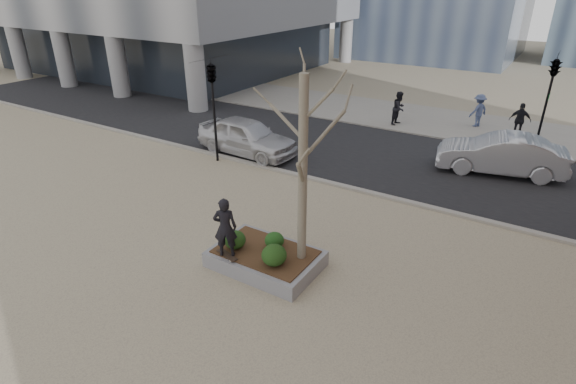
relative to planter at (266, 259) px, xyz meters
The scene contains 18 objects.
ground 1.02m from the planter, behind, with size 120.00×120.00×0.00m, color tan.
street 10.05m from the planter, 95.71° to the left, with size 60.00×8.00×0.02m, color black.
far_sidewalk 17.03m from the planter, 93.37° to the left, with size 60.00×6.00×0.02m, color gray.
planter is the anchor object (origin of this frame).
planter_mulch 0.25m from the planter, ahead, with size 2.70×1.70×0.04m, color #382314.
sycamore_tree 3.71m from the planter, 16.70° to the left, with size 2.80×2.80×6.60m, color gray, non-canonical shape.
shrub_left 1.03m from the planter, 159.79° to the right, with size 0.61×0.61×0.52m, color #1C3F14.
shrub_middle 0.59m from the planter, 69.91° to the left, with size 0.55×0.55×0.47m, color #1C3E13.
shrub_right 0.89m from the planter, 35.53° to the right, with size 0.68×0.68×0.58m, color #163210.
skateboard 1.11m from the planter, 135.96° to the right, with size 0.78×0.20×0.07m, color black, non-canonical shape.
skateboarder 1.59m from the planter, 135.96° to the right, with size 0.63×0.41×1.73m, color black.
police_car 9.15m from the planter, 129.95° to the left, with size 1.97×4.90×1.67m, color silver.
car_silver 11.65m from the planter, 67.56° to the left, with size 1.75×5.02×1.65m, color #ADAFB6.
pedestrian_a 15.32m from the planter, 95.66° to the left, with size 0.89×0.69×1.83m, color black.
pedestrian_b 17.30m from the planter, 82.31° to the left, with size 1.15×0.66×1.78m, color #44527C.
pedestrian_c 16.97m from the planter, 74.68° to the left, with size 1.03×0.43×1.75m, color black.
traffic_light_near 8.82m from the planter, 139.25° to the left, with size 0.60×2.48×4.50m, color black, non-canonical shape.
traffic_light_far 15.73m from the planter, 69.36° to the left, with size 0.60×2.48×4.50m, color black, non-canonical shape.
Camera 1 is at (7.21, -8.73, 7.46)m, focal length 28.00 mm.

